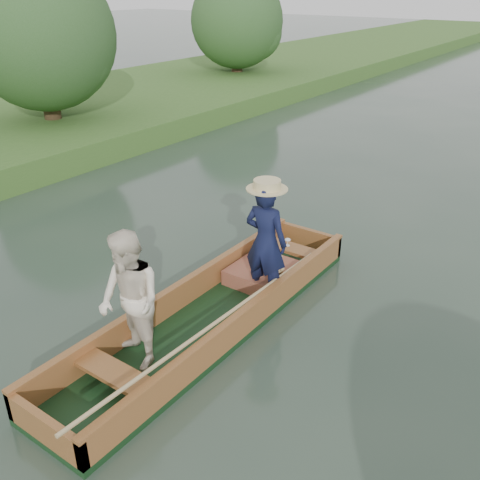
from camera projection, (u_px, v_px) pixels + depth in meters
The scene contains 3 objects.
ground at pixel (213, 324), 6.77m from camera, with size 120.00×120.00×0.00m, color #283D30.
trees_far at pixel (315, 35), 15.02m from camera, with size 22.89×13.15×4.56m.
punt at pixel (204, 291), 6.44m from camera, with size 1.19×5.11×1.71m.
Camera 1 is at (3.56, -4.37, 3.93)m, focal length 40.00 mm.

